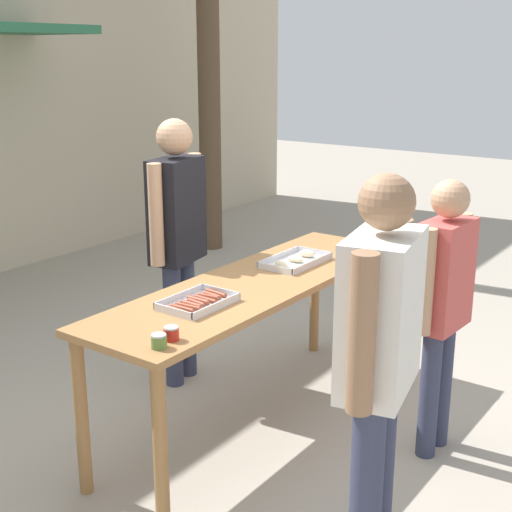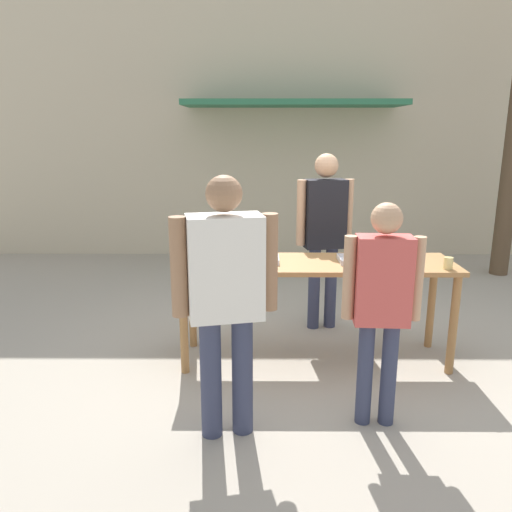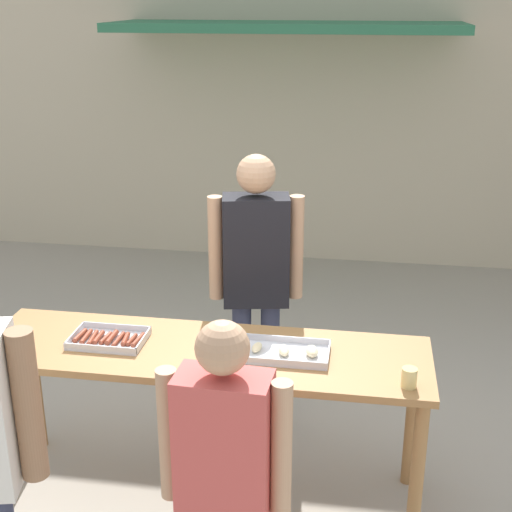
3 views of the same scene
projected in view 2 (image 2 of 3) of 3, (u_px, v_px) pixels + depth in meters
The scene contains 11 objects.
ground_plane at pixel (313, 358), 4.54m from camera, with size 24.00×24.00×0.00m, color #A39989.
building_facade_back at pixel (291, 115), 7.85m from camera, with size 12.00×1.11×4.50m.
serving_table at pixel (316, 275), 4.35m from camera, with size 2.39×0.67×0.91m.
food_tray_sausages at pixel (256, 260), 4.32m from camera, with size 0.40×0.27×0.04m.
food_tray_buns at pixel (367, 260), 4.31m from camera, with size 0.47×0.27×0.05m.
condiment_jar_mustard at pixel (191, 265), 4.10m from camera, with size 0.07×0.07×0.07m.
condiment_jar_ketchup at pixel (204, 264), 4.12m from camera, with size 0.07×0.07×0.07m.
beer_cup at pixel (448, 263), 4.09m from camera, with size 0.07×0.07×0.10m.
person_server_behind_table at pixel (324, 226), 5.01m from camera, with size 0.57×0.29×1.80m.
person_customer_holding_hotdog at pixel (225, 288), 3.18m from camera, with size 0.67×0.35×1.76m.
person_customer_with_cup at pixel (382, 296), 3.32m from camera, with size 0.53×0.22×1.57m.
Camera 2 is at (-0.50, -4.18, 2.02)m, focal length 35.00 mm.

